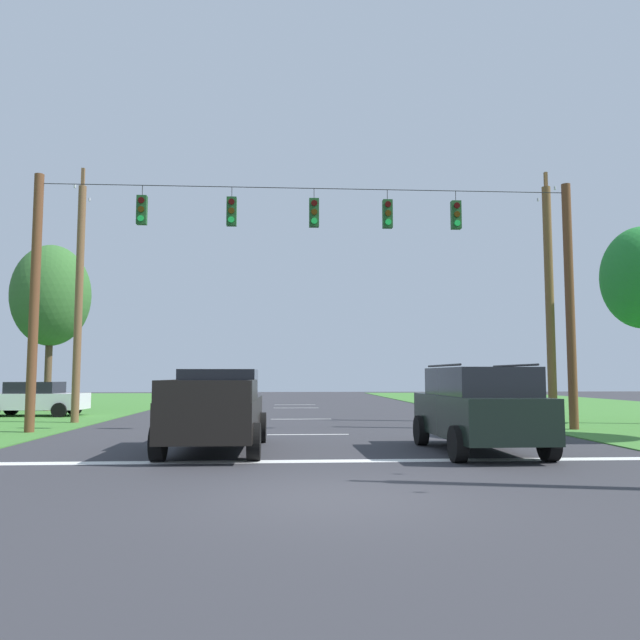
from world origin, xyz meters
TOP-DOWN VIEW (x-y plane):
  - ground_plane at (0.00, 0.00)m, footprint 120.00×120.00m
  - stop_bar_stripe at (0.00, 3.90)m, footprint 14.65×0.45m
  - lane_dash_0 at (0.00, 9.90)m, footprint 2.50×0.15m
  - lane_dash_1 at (0.00, 16.70)m, footprint 2.50×0.15m
  - lane_dash_2 at (0.00, 25.72)m, footprint 2.50×0.15m
  - lane_dash_3 at (0.00, 29.56)m, footprint 2.50×0.15m
  - overhead_signal_span at (0.06, 10.90)m, footprint 17.83×0.31m
  - pickup_truck at (-2.38, 5.98)m, footprint 2.31×5.41m
  - suv_black at (3.81, 5.15)m, footprint 2.26×4.83m
  - distant_car_crossing_white at (11.65, 28.71)m, footprint 2.33×4.45m
  - distant_car_oncoming at (-11.64, 19.01)m, footprint 4.36×2.13m
  - utility_pole_mid_right at (9.60, 14.22)m, footprint 0.33×1.68m
  - utility_pole_near_left at (-8.61, 14.99)m, footprint 0.29×1.87m
  - tree_roadside_right at (-12.64, 23.21)m, footprint 3.91×3.91m

SIDE VIEW (x-z plane):
  - ground_plane at x=0.00m, z-range 0.00..0.00m
  - stop_bar_stripe at x=0.00m, z-range 0.00..0.01m
  - lane_dash_0 at x=0.00m, z-range 0.00..0.01m
  - lane_dash_1 at x=0.00m, z-range 0.00..0.01m
  - lane_dash_2 at x=0.00m, z-range 0.00..0.01m
  - lane_dash_3 at x=0.00m, z-range 0.00..0.01m
  - distant_car_crossing_white at x=11.65m, z-range 0.03..1.55m
  - distant_car_oncoming at x=-11.64m, z-range 0.03..1.55m
  - pickup_truck at x=-2.38m, z-range -0.01..1.94m
  - suv_black at x=3.81m, z-range 0.03..2.09m
  - utility_pole_mid_right at x=9.60m, z-range -0.18..9.66m
  - utility_pole_near_left at x=-8.61m, z-range -0.19..9.70m
  - overhead_signal_span at x=0.06m, z-range 0.64..8.95m
  - tree_roadside_right at x=-12.64m, z-range 1.63..10.12m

